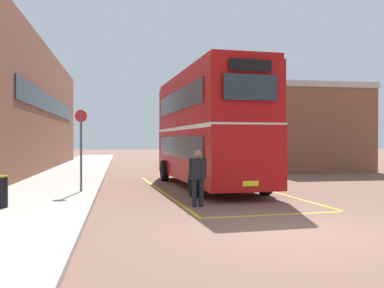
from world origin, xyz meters
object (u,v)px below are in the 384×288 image
(double_decker_bus, at_px, (207,127))
(pedestrian_boarding, at_px, (198,174))
(bus_stop_sign, at_px, (81,143))
(single_deck_bus, at_px, (206,144))
(litter_bin, at_px, (0,192))

(double_decker_bus, bearing_deg, pedestrian_boarding, -104.86)
(double_decker_bus, height_order, bus_stop_sign, double_decker_bus)
(single_deck_bus, xyz_separation_m, pedestrian_boarding, (-5.10, -23.44, -0.67))
(double_decker_bus, relative_size, bus_stop_sign, 3.39)
(single_deck_bus, height_order, pedestrian_boarding, single_deck_bus)
(double_decker_bus, height_order, single_deck_bus, double_decker_bus)
(litter_bin, distance_m, bus_stop_sign, 4.05)
(single_deck_bus, distance_m, pedestrian_boarding, 24.00)
(double_decker_bus, height_order, pedestrian_boarding, double_decker_bus)
(double_decker_bus, xyz_separation_m, litter_bin, (-6.84, -5.23, -1.94))
(double_decker_bus, distance_m, bus_stop_sign, 5.37)
(single_deck_bus, relative_size, pedestrian_boarding, 5.95)
(pedestrian_boarding, xyz_separation_m, litter_bin, (-5.48, -0.10, -0.39))
(litter_bin, bearing_deg, bus_stop_sign, 61.24)
(litter_bin, bearing_deg, pedestrian_boarding, 1.04)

